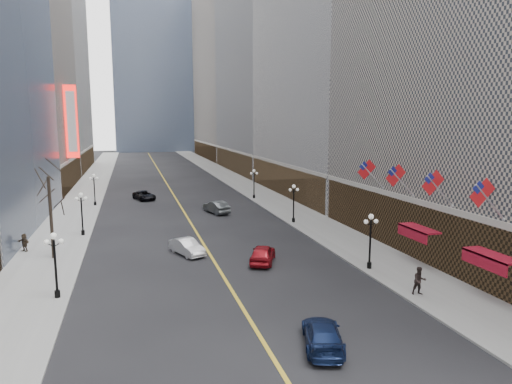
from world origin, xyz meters
TOP-DOWN VIEW (x-y plane):
  - sidewalk_east at (14.00, 70.00)m, footprint 6.00×230.00m
  - sidewalk_west at (-14.00, 70.00)m, footprint 6.00×230.00m
  - lane_line at (0.00, 80.00)m, footprint 0.25×200.00m
  - bldg_east_c at (29.88, 106.00)m, footprint 26.60×40.60m
  - bldg_east_d at (29.90, 149.00)m, footprint 26.60×46.60m
  - bldg_west_d at (-29.92, 121.00)m, footprint 26.60×38.60m
  - streetlamp_east_1 at (11.80, 30.00)m, footprint 1.26×0.44m
  - streetlamp_east_2 at (11.80, 48.00)m, footprint 1.26×0.44m
  - streetlamp_east_3 at (11.80, 66.00)m, footprint 1.26×0.44m
  - streetlamp_west_1 at (-11.80, 30.00)m, footprint 1.26×0.44m
  - streetlamp_west_2 at (-11.80, 48.00)m, footprint 1.26×0.44m
  - streetlamp_west_3 at (-11.80, 66.00)m, footprint 1.26×0.44m
  - flag_2 at (15.31, 22.00)m, footprint 2.87×0.12m
  - flag_3 at (15.31, 27.00)m, footprint 2.87×0.12m
  - flag_4 at (15.31, 32.00)m, footprint 2.87×0.12m
  - flag_5 at (15.31, 37.00)m, footprint 2.87×0.12m
  - awning_b at (16.11, 22.00)m, footprint 1.40×4.00m
  - awning_c at (16.11, 30.00)m, footprint 1.40×4.00m
  - theatre_marquee at (-15.88, 80.00)m, footprint 2.00×0.55m
  - tree_west_far at (-13.50, 40.00)m, footprint 3.60×3.60m
  - car_nb_mid at (-2.00, 38.38)m, footprint 3.07×4.61m
  - car_nb_far at (-4.82, 69.75)m, footprint 3.84×5.52m
  - car_sb_near at (2.90, 19.09)m, footprint 3.30×5.22m
  - car_sb_mid at (3.97, 34.20)m, footprint 3.59×5.00m
  - car_sb_far at (4.06, 56.49)m, footprint 3.05×5.26m
  - ped_east_walk at (12.24, 23.95)m, footprint 1.03×0.68m
  - ped_west_far at (-16.40, 42.92)m, footprint 1.46×1.35m

SIDE VIEW (x-z plane):
  - lane_line at x=0.00m, z-range 0.00..0.02m
  - sidewalk_east at x=14.00m, z-range 0.00..0.15m
  - sidewalk_west at x=-14.00m, z-range 0.00..0.15m
  - car_nb_far at x=-4.82m, z-range 0.00..1.40m
  - car_sb_near at x=2.90m, z-range 0.00..1.41m
  - car_nb_mid at x=-2.00m, z-range 0.00..1.44m
  - car_sb_mid at x=3.97m, z-range 0.00..1.58m
  - car_sb_far at x=4.06m, z-range 0.00..1.64m
  - ped_west_far at x=-16.40m, z-range 0.15..1.82m
  - ped_east_walk at x=12.24m, z-range 0.15..2.12m
  - streetlamp_east_1 at x=11.80m, z-range 0.64..5.16m
  - streetlamp_east_2 at x=11.80m, z-range 0.64..5.16m
  - streetlamp_east_3 at x=11.80m, z-range 0.64..5.16m
  - streetlamp_west_1 at x=-11.80m, z-range 0.64..5.16m
  - streetlamp_west_2 at x=-11.80m, z-range 0.64..5.16m
  - streetlamp_west_3 at x=-11.80m, z-range 0.64..5.16m
  - awning_b at x=16.11m, z-range 2.62..3.54m
  - awning_c at x=16.11m, z-range 2.62..3.54m
  - tree_west_far at x=-13.50m, z-range 2.28..10.20m
  - flag_2 at x=15.31m, z-range 5.85..8.72m
  - flag_3 at x=15.31m, z-range 5.85..8.72m
  - flag_4 at x=15.31m, z-range 5.85..8.72m
  - flag_5 at x=15.31m, z-range 5.85..8.72m
  - theatre_marquee at x=-15.88m, z-range 6.00..18.00m
  - bldg_east_c at x=29.88m, z-range -0.22..48.58m
  - bldg_east_d at x=29.90m, z-range -0.23..62.57m
  - bldg_west_d at x=-29.92m, z-range -0.23..72.57m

